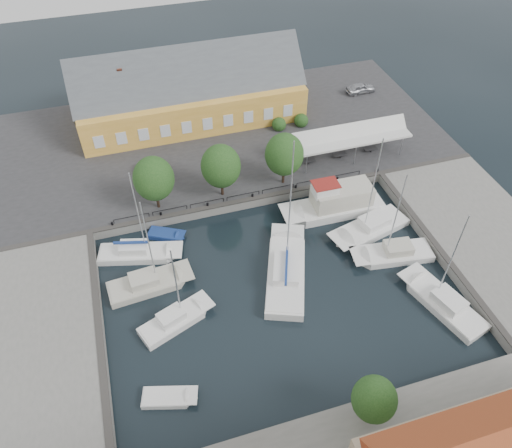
{
  "coord_description": "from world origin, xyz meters",
  "views": [
    {
      "loc": [
        -10.54,
        -28.5,
        36.93
      ],
      "look_at": [
        0.0,
        6.0,
        1.5
      ],
      "focal_mm": 35.0,
      "sensor_mm": 36.0,
      "label": 1
    }
  ],
  "objects": [
    {
      "name": "ground",
      "position": [
        0.0,
        0.0,
        0.0
      ],
      "size": [
        140.0,
        140.0,
        0.0
      ],
      "primitive_type": "plane",
      "color": "black",
      "rests_on": "ground"
    },
    {
      "name": "north_quay",
      "position": [
        0.0,
        23.0,
        0.5
      ],
      "size": [
        56.0,
        26.0,
        1.0
      ],
      "primitive_type": "cube",
      "color": "#2D2D30",
      "rests_on": "ground"
    },
    {
      "name": "west_quay",
      "position": [
        -22.0,
        -2.0,
        0.5
      ],
      "size": [
        12.0,
        24.0,
        1.0
      ],
      "primitive_type": "cube",
      "color": "slate",
      "rests_on": "ground"
    },
    {
      "name": "east_quay",
      "position": [
        22.0,
        -2.0,
        0.5
      ],
      "size": [
        12.0,
        24.0,
        1.0
      ],
      "primitive_type": "cube",
      "color": "slate",
      "rests_on": "ground"
    },
    {
      "name": "quay_edge_fittings",
      "position": [
        0.02,
        4.75,
        1.06
      ],
      "size": [
        56.0,
        24.72,
        0.4
      ],
      "color": "#383533",
      "rests_on": "north_quay"
    },
    {
      "name": "warehouse",
      "position": [
        -2.6,
        28.36,
        4.43
      ],
      "size": [
        28.56,
        14.0,
        9.55
      ],
      "color": "gold",
      "rests_on": "north_quay"
    },
    {
      "name": "tent_canopy",
      "position": [
        14.0,
        14.5,
        3.68
      ],
      "size": [
        14.0,
        4.0,
        2.83
      ],
      "color": "silver",
      "rests_on": "north_quay"
    },
    {
      "name": "quay_trees",
      "position": [
        -2.0,
        12.0,
        4.88
      ],
      "size": [
        18.2,
        4.2,
        6.3
      ],
      "color": "black",
      "rests_on": "north_quay"
    },
    {
      "name": "car_silver",
      "position": [
        21.86,
        27.49,
        1.71
      ],
      "size": [
        4.21,
        1.82,
        1.41
      ],
      "primitive_type": "imported",
      "rotation": [
        0.0,
        0.0,
        1.61
      ],
      "color": "#A4A6AC",
      "rests_on": "north_quay"
    },
    {
      "name": "car_red",
      "position": [
        -9.19,
        17.3,
        1.66
      ],
      "size": [
        1.82,
        4.16,
        1.33
      ],
      "primitive_type": "imported",
      "rotation": [
        0.0,
        0.0,
        0.1
      ],
      "color": "#531214",
      "rests_on": "north_quay"
    },
    {
      "name": "center_sailboat",
      "position": [
        1.14,
        -0.04,
        0.36
      ],
      "size": [
        7.22,
        11.69,
        15.26
      ],
      "color": "white",
      "rests_on": "ground"
    },
    {
      "name": "trawler",
      "position": [
        9.25,
        6.88,
        1.02
      ],
      "size": [
        11.41,
        3.6,
        5.0
      ],
      "color": "white",
      "rests_on": "ground"
    },
    {
      "name": "east_boat_a",
      "position": [
        11.52,
        3.05,
        0.26
      ],
      "size": [
        9.24,
        5.04,
        12.49
      ],
      "color": "white",
      "rests_on": "ground"
    },
    {
      "name": "east_boat_b",
      "position": [
        12.09,
        -0.89,
        0.26
      ],
      "size": [
        8.38,
        3.75,
        11.11
      ],
      "color": "white",
      "rests_on": "ground"
    },
    {
      "name": "east_boat_c",
      "position": [
        13.51,
        -7.6,
        0.26
      ],
      "size": [
        5.08,
        9.1,
        11.19
      ],
      "color": "white",
      "rests_on": "ground"
    },
    {
      "name": "west_boat_a",
      "position": [
        -11.98,
        6.54,
        0.27
      ],
      "size": [
        8.54,
        4.35,
        11.05
      ],
      "color": "white",
      "rests_on": "ground"
    },
    {
      "name": "west_boat_b",
      "position": [
        -11.59,
        2.4,
        0.26
      ],
      "size": [
        8.18,
        3.4,
        10.93
      ],
      "color": "#BBB8A8",
      "rests_on": "ground"
    },
    {
      "name": "west_boat_c",
      "position": [
        -9.95,
        -2.36,
        0.26
      ],
      "size": [
        7.16,
        4.56,
        9.57
      ],
      "color": "white",
      "rests_on": "ground"
    },
    {
      "name": "launch_sw",
      "position": [
        -11.72,
        -9.18,
        0.09
      ],
      "size": [
        4.57,
        2.73,
        0.98
      ],
      "color": "white",
      "rests_on": "ground"
    },
    {
      "name": "launch_nw",
      "position": [
        -8.97,
        8.46,
        0.09
      ],
      "size": [
        4.06,
        3.14,
        0.88
      ],
      "color": "navy",
      "rests_on": "ground"
    }
  ]
}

